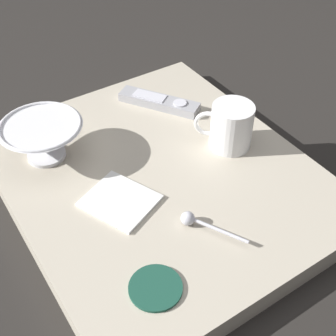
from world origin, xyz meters
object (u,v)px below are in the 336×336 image
(tv_remote_near, at_px, (159,102))
(drink_coaster, at_px, (156,288))
(cereal_bowl, at_px, (43,139))
(coffee_mug, at_px, (231,126))
(teaspoon, at_px, (194,221))
(folded_napkin, at_px, (120,201))

(tv_remote_near, bearing_deg, drink_coaster, -33.17)
(cereal_bowl, height_order, coffee_mug, coffee_mug)
(teaspoon, bearing_deg, tv_remote_near, 156.79)
(coffee_mug, height_order, folded_napkin, coffee_mug)
(drink_coaster, bearing_deg, tv_remote_near, 146.83)
(drink_coaster, bearing_deg, cereal_bowl, -177.17)
(coffee_mug, xyz_separation_m, teaspoon, (0.14, -0.19, -0.03))
(folded_napkin, relative_size, drink_coaster, 1.83)
(folded_napkin, xyz_separation_m, drink_coaster, (0.19, -0.04, -0.00))
(tv_remote_near, xyz_separation_m, drink_coaster, (0.40, -0.26, -0.01))
(tv_remote_near, relative_size, folded_napkin, 1.18)
(teaspoon, relative_size, tv_remote_near, 0.62)
(cereal_bowl, height_order, drink_coaster, cereal_bowl)
(coffee_mug, bearing_deg, folded_napkin, -85.91)
(cereal_bowl, xyz_separation_m, coffee_mug, (0.17, 0.33, 0.00))
(drink_coaster, bearing_deg, teaspoon, 119.96)
(coffee_mug, xyz_separation_m, folded_napkin, (0.02, -0.27, -0.04))
(cereal_bowl, xyz_separation_m, tv_remote_near, (-0.03, 0.28, -0.03))
(cereal_bowl, height_order, tv_remote_near, cereal_bowl)
(folded_napkin, bearing_deg, cereal_bowl, -162.23)
(teaspoon, height_order, tv_remote_near, teaspoon)
(folded_napkin, bearing_deg, coffee_mug, 94.09)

